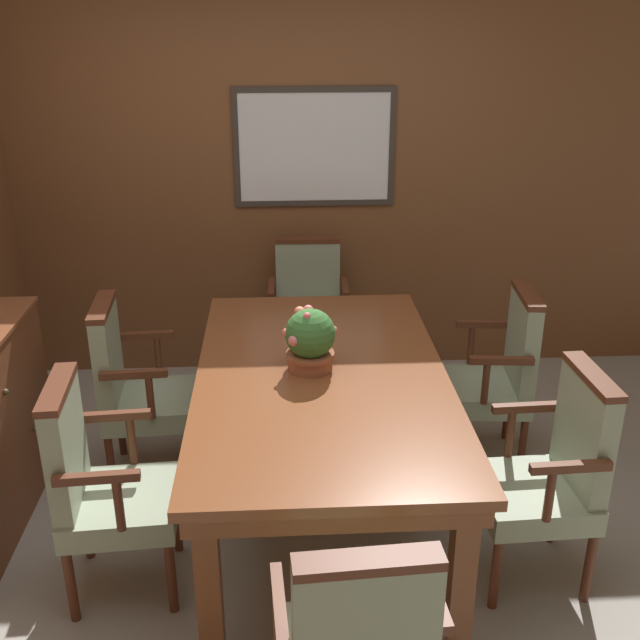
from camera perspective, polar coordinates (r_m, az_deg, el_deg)
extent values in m
plane|color=#A39E93|center=(3.61, -2.35, -16.84)|extent=(14.00, 14.00, 0.00)
cube|color=brown|center=(4.86, -3.05, 9.86)|extent=(7.20, 0.06, 2.45)
cube|color=white|center=(4.77, -0.43, 13.00)|extent=(0.93, 0.01, 0.66)
cube|color=#38332D|center=(4.72, -0.44, 17.16)|extent=(1.00, 0.02, 0.04)
cube|color=#38332D|center=(4.84, -0.41, 8.92)|extent=(1.00, 0.02, 0.04)
cube|color=#38332D|center=(4.77, -6.40, 12.86)|extent=(0.04, 0.02, 0.66)
cube|color=#38332D|center=(4.82, 5.49, 12.99)|extent=(0.03, 0.02, 0.66)
cube|color=brown|center=(2.90, -8.46, -19.45)|extent=(0.09, 0.09, 0.72)
cube|color=brown|center=(2.96, 10.72, -18.63)|extent=(0.09, 0.09, 0.72)
cube|color=brown|center=(4.37, -6.64, -3.80)|extent=(0.09, 0.09, 0.72)
cube|color=brown|center=(4.41, 5.48, -3.50)|extent=(0.09, 0.09, 0.72)
cube|color=brown|center=(3.44, 0.14, -5.43)|extent=(1.08, 1.91, 0.09)
cube|color=brown|center=(3.41, 0.15, -4.43)|extent=(1.14, 1.97, 0.04)
cube|color=#93A384|center=(2.24, 3.54, -22.95)|extent=(0.41, 0.10, 0.49)
cube|color=#562B19|center=(2.06, 3.72, -17.93)|extent=(0.41, 0.11, 0.03)
cylinder|color=#562B19|center=(2.52, 8.03, -20.72)|extent=(0.04, 0.04, 0.24)
cube|color=#562B19|center=(2.39, 8.62, -19.73)|extent=(0.06, 0.32, 0.04)
cylinder|color=#562B19|center=(2.46, -3.18, -21.75)|extent=(0.04, 0.04, 0.24)
cube|color=#562B19|center=(2.33, -3.13, -20.81)|extent=(0.06, 0.32, 0.04)
cylinder|color=#562B19|center=(4.66, -3.17, -4.54)|extent=(0.04, 0.04, 0.34)
cylinder|color=#562B19|center=(4.66, 1.54, -4.47)|extent=(0.04, 0.04, 0.34)
cylinder|color=#562B19|center=(5.01, -3.08, -2.48)|extent=(0.04, 0.04, 0.34)
cylinder|color=#562B19|center=(5.02, 1.28, -2.42)|extent=(0.04, 0.04, 0.34)
cube|color=#93A384|center=(4.74, -0.87, -0.97)|extent=(0.45, 0.47, 0.11)
cube|color=#93A384|center=(4.80, -0.93, 3.18)|extent=(0.41, 0.09, 0.49)
cube|color=#562B19|center=(4.72, -0.95, 6.13)|extent=(0.41, 0.10, 0.03)
cylinder|color=#562B19|center=(4.64, -3.72, 0.80)|extent=(0.04, 0.04, 0.24)
cube|color=#562B19|center=(4.66, -3.73, 2.48)|extent=(0.04, 0.32, 0.04)
cylinder|color=#562B19|center=(4.65, 1.96, 0.87)|extent=(0.04, 0.04, 0.24)
cube|color=#562B19|center=(4.67, 1.92, 2.55)|extent=(0.04, 0.32, 0.04)
cylinder|color=#562B19|center=(3.25, -11.26, -18.64)|extent=(0.04, 0.04, 0.34)
cylinder|color=#562B19|center=(3.55, -10.89, -14.59)|extent=(0.04, 0.04, 0.34)
cylinder|color=#562B19|center=(3.31, -18.44, -18.64)|extent=(0.04, 0.04, 0.34)
cylinder|color=#562B19|center=(3.60, -17.36, -14.68)|extent=(0.04, 0.04, 0.34)
cube|color=#93A384|center=(3.29, -14.89, -13.49)|extent=(0.48, 0.47, 0.11)
cube|color=#93A384|center=(3.16, -18.83, -9.12)|extent=(0.11, 0.41, 0.49)
cube|color=#562B19|center=(3.04, -19.44, -4.97)|extent=(0.11, 0.41, 0.03)
cylinder|color=#562B19|center=(3.00, -15.09, -13.35)|extent=(0.04, 0.04, 0.24)
cube|color=#562B19|center=(2.94, -16.67, -11.46)|extent=(0.32, 0.06, 0.04)
cylinder|color=#562B19|center=(3.38, -14.15, -8.79)|extent=(0.04, 0.04, 0.24)
cube|color=#562B19|center=(3.33, -15.52, -7.06)|extent=(0.32, 0.06, 0.04)
cylinder|color=#562B19|center=(3.93, -9.85, -10.49)|extent=(0.04, 0.04, 0.34)
cylinder|color=#562B19|center=(4.25, -9.63, -7.69)|extent=(0.04, 0.04, 0.34)
cylinder|color=#562B19|center=(3.97, -15.63, -10.62)|extent=(0.04, 0.04, 0.34)
cylinder|color=#562B19|center=(4.30, -14.94, -7.85)|extent=(0.04, 0.04, 0.34)
cube|color=#93A384|center=(3.99, -12.79, -6.34)|extent=(0.48, 0.47, 0.11)
cube|color=#93A384|center=(3.89, -15.91, -2.57)|extent=(0.10, 0.41, 0.49)
cube|color=#562B19|center=(3.79, -16.32, 0.96)|extent=(0.11, 0.41, 0.03)
cylinder|color=#562B19|center=(3.71, -12.81, -5.66)|extent=(0.04, 0.04, 0.24)
cube|color=#562B19|center=(3.66, -14.04, -4.04)|extent=(0.32, 0.05, 0.04)
cylinder|color=#562B19|center=(4.12, -12.24, -2.65)|extent=(0.04, 0.04, 0.24)
cube|color=#562B19|center=(4.07, -13.33, -1.16)|extent=(0.32, 0.05, 0.04)
cylinder|color=#562B19|center=(4.36, 8.99, -6.81)|extent=(0.04, 0.04, 0.34)
cylinder|color=#562B19|center=(4.04, 9.62, -9.47)|extent=(0.04, 0.04, 0.34)
cylinder|color=#562B19|center=(4.43, 14.09, -6.77)|extent=(0.04, 0.04, 0.34)
cylinder|color=#562B19|center=(4.11, 15.15, -9.36)|extent=(0.04, 0.04, 0.34)
cube|color=#93A384|center=(4.12, 12.22, -5.34)|extent=(0.49, 0.48, 0.11)
cube|color=#93A384|center=(4.03, 15.19, -1.57)|extent=(0.12, 0.41, 0.49)
cube|color=#562B19|center=(3.94, 15.56, 1.86)|extent=(0.12, 0.41, 0.03)
cylinder|color=#562B19|center=(4.24, 11.45, -1.80)|extent=(0.04, 0.04, 0.24)
cube|color=#562B19|center=(4.21, 12.49, -0.32)|extent=(0.32, 0.06, 0.04)
cylinder|color=#562B19|center=(3.83, 12.51, -4.63)|extent=(0.04, 0.04, 0.24)
cube|color=#562B19|center=(3.80, 13.67, -3.02)|extent=(0.32, 0.06, 0.04)
cylinder|color=#562B19|center=(3.57, 11.30, -14.36)|extent=(0.04, 0.04, 0.34)
cylinder|color=#562B19|center=(3.29, 13.24, -18.27)|extent=(0.04, 0.04, 0.34)
cylinder|color=#562B19|center=(3.70, 17.34, -13.63)|extent=(0.04, 0.04, 0.34)
cylinder|color=#562B19|center=(3.43, 19.80, -17.27)|extent=(0.04, 0.04, 0.34)
cube|color=#93A384|center=(3.36, 15.84, -12.77)|extent=(0.47, 0.46, 0.11)
cube|color=#93A384|center=(3.27, 19.49, -8.09)|extent=(0.10, 0.41, 0.49)
cube|color=#562B19|center=(3.15, 20.09, -4.04)|extent=(0.10, 0.41, 0.03)
cylinder|color=#562B19|center=(3.43, 14.27, -8.28)|extent=(0.04, 0.04, 0.24)
cube|color=#562B19|center=(3.39, 15.56, -6.44)|extent=(0.32, 0.05, 0.04)
cylinder|color=#562B19|center=(3.07, 17.10, -12.59)|extent=(0.04, 0.04, 0.24)
cube|color=#562B19|center=(3.03, 18.57, -10.57)|extent=(0.32, 0.05, 0.04)
cylinder|color=#9E5638|center=(3.43, -0.75, -3.09)|extent=(0.21, 0.21, 0.08)
cylinder|color=#9E5638|center=(3.41, -0.75, -2.62)|extent=(0.22, 0.22, 0.02)
sphere|color=#387033|center=(3.37, -0.76, -1.05)|extent=(0.23, 0.23, 0.23)
sphere|color=#E16B6D|center=(3.46, -0.13, -0.33)|extent=(0.05, 0.05, 0.05)
sphere|color=#DE6B6E|center=(3.29, -0.98, 0.28)|extent=(0.04, 0.04, 0.04)
sphere|color=#EE7A74|center=(3.45, -1.81, -0.55)|extent=(0.06, 0.06, 0.06)
sphere|color=#DC747B|center=(3.30, -2.03, -1.60)|extent=(0.05, 0.05, 0.05)
sphere|color=#DC816E|center=(3.40, 1.01, -0.76)|extent=(0.04, 0.04, 0.04)
sphere|color=#F26D65|center=(3.35, -2.60, -0.96)|extent=(0.04, 0.04, 0.04)
sphere|color=#E17370|center=(3.47, -0.68, -0.40)|extent=(0.04, 0.04, 0.04)
sphere|color=#F47C79|center=(3.38, -0.90, 0.78)|extent=(0.05, 0.05, 0.05)
sphere|color=#F18261|center=(3.38, -1.56, 0.61)|extent=(0.05, 0.05, 0.05)
sphere|color=#4C422D|center=(3.63, -22.84, -5.07)|extent=(0.03, 0.03, 0.03)
sphere|color=#4C422D|center=(4.01, -20.89, -7.73)|extent=(0.03, 0.03, 0.03)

